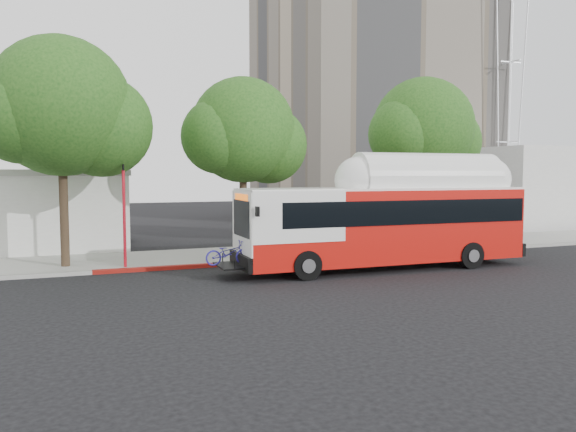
{
  "coord_description": "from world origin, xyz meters",
  "views": [
    {
      "loc": [
        -8.71,
        -19.84,
        4.06
      ],
      "look_at": [
        0.14,
        3.0,
        2.2
      ],
      "focal_mm": 35.0,
      "sensor_mm": 36.0,
      "label": 1
    }
  ],
  "objects": [
    {
      "name": "ground",
      "position": [
        0.0,
        0.0,
        0.0
      ],
      "size": [
        120.0,
        120.0,
        0.0
      ],
      "primitive_type": "plane",
      "color": "black",
      "rests_on": "ground"
    },
    {
      "name": "sidewalk",
      "position": [
        0.0,
        6.5,
        0.07
      ],
      "size": [
        60.0,
        5.0,
        0.15
      ],
      "primitive_type": "cube",
      "color": "gray",
      "rests_on": "ground"
    },
    {
      "name": "curb_strip",
      "position": [
        0.0,
        3.9,
        0.07
      ],
      "size": [
        60.0,
        0.3,
        0.15
      ],
      "primitive_type": "cube",
      "color": "gray",
      "rests_on": "ground"
    },
    {
      "name": "red_curb_segment",
      "position": [
        -3.0,
        3.9,
        0.08
      ],
      "size": [
        10.0,
        0.32,
        0.16
      ],
      "primitive_type": "cube",
      "color": "maroon",
      "rests_on": "ground"
    },
    {
      "name": "street_tree_left",
      "position": [
        -8.53,
        5.56,
        6.6
      ],
      "size": [
        6.67,
        5.8,
        9.74
      ],
      "color": "#2D2116",
      "rests_on": "ground"
    },
    {
      "name": "street_tree_mid",
      "position": [
        -0.59,
        6.06,
        5.91
      ],
      "size": [
        5.75,
        5.0,
        8.62
      ],
      "color": "#2D2116",
      "rests_on": "ground"
    },
    {
      "name": "street_tree_right",
      "position": [
        9.44,
        5.86,
        6.26
      ],
      "size": [
        6.21,
        5.4,
        9.18
      ],
      "color": "#2D2116",
      "rests_on": "ground"
    },
    {
      "name": "apartment_tower",
      "position": [
        18.0,
        28.0,
        17.62
      ],
      "size": [
        18.0,
        18.0,
        37.0
      ],
      "color": "tan",
      "rests_on": "ground"
    },
    {
      "name": "horizon_block",
      "position": [
        30.0,
        16.0,
        3.0
      ],
      "size": [
        20.0,
        12.0,
        6.0
      ],
      "primitive_type": "cube",
      "color": "silver",
      "rests_on": "ground"
    },
    {
      "name": "transit_bus",
      "position": [
        3.76,
        0.79,
        1.85
      ],
      "size": [
        13.46,
        3.05,
        3.97
      ],
      "rotation": [
        0.0,
        0.0,
        -0.02
      ],
      "color": "red",
      "rests_on": "ground"
    },
    {
      "name": "signal_pole",
      "position": [
        -6.67,
        4.3,
        2.28
      ],
      "size": [
        0.13,
        0.42,
        4.44
      ],
      "color": "red",
      "rests_on": "ground"
    }
  ]
}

